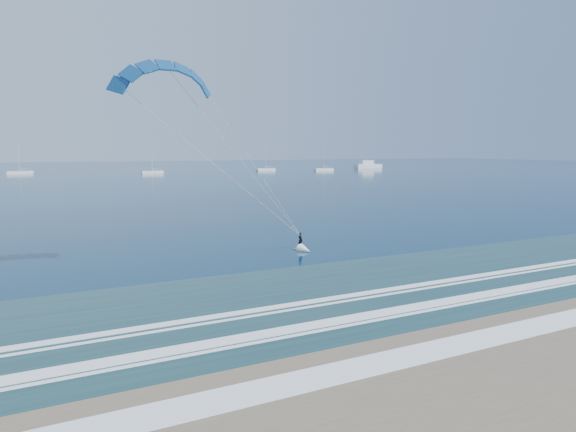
% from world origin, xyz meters
% --- Properties ---
extents(ground, '(900.00, 900.00, 0.00)m').
position_xyz_m(ground, '(0.00, 0.00, 0.00)').
color(ground, '#083048').
rests_on(ground, ground).
extents(kitesurfer_rig, '(20.93, 9.40, 17.38)m').
position_xyz_m(kitesurfer_rig, '(-2.18, 22.07, 8.73)').
color(kitesurfer_rig, '#9AD919').
rests_on(kitesurfer_rig, ground).
extents(motor_yacht, '(15.77, 4.20, 6.41)m').
position_xyz_m(motor_yacht, '(147.13, 208.98, 1.72)').
color(motor_yacht, silver).
rests_on(motor_yacht, ground).
extents(sailboat_1, '(9.53, 2.40, 12.74)m').
position_xyz_m(sailboat_1, '(-20.13, 221.55, 0.69)').
color(sailboat_1, silver).
rests_on(sailboat_1, ground).
extents(sailboat_2, '(8.73, 2.40, 12.12)m').
position_xyz_m(sailboat_2, '(29.34, 199.12, 0.69)').
color(sailboat_2, silver).
rests_on(sailboat_2, ground).
extents(sailboat_3, '(9.22, 2.40, 12.51)m').
position_xyz_m(sailboat_3, '(84.47, 204.86, 0.69)').
color(sailboat_3, silver).
rests_on(sailboat_3, ground).
extents(sailboat_4, '(9.74, 2.40, 13.06)m').
position_xyz_m(sailboat_4, '(108.93, 191.77, 0.69)').
color(sailboat_4, silver).
rests_on(sailboat_4, ground).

